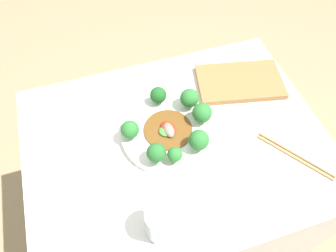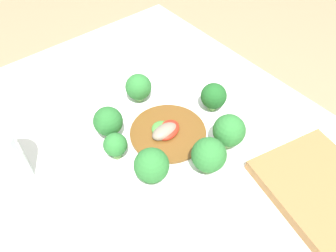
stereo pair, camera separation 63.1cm
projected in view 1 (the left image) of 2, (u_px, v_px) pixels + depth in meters
name	position (u px, v px, depth m)	size (l,w,h in m)	color
ground_plane	(173.00, 227.00, 1.59)	(8.00, 8.00, 0.00)	#9E8460
table	(175.00, 195.00, 1.27)	(0.88, 0.68, 0.78)	silver
plate	(168.00, 132.00, 0.96)	(0.28, 0.28, 0.02)	white
broccoli_southeast	(199.00, 140.00, 0.89)	(0.06, 0.06, 0.07)	#70A356
broccoli_east	(202.00, 113.00, 0.94)	(0.06, 0.06, 0.07)	#89B76B
broccoli_southwest	(156.00, 153.00, 0.86)	(0.05, 0.05, 0.07)	#7AAD5B
broccoli_northeast	(189.00, 98.00, 0.97)	(0.06, 0.06, 0.07)	#89B76B
broccoli_north	(158.00, 95.00, 0.99)	(0.05, 0.05, 0.06)	#7AAD5B
broccoli_west	(130.00, 130.00, 0.91)	(0.05, 0.05, 0.06)	#89B76B
broccoli_south	(175.00, 155.00, 0.87)	(0.04, 0.04, 0.05)	#70A356
stirfry_center	(168.00, 130.00, 0.95)	(0.14, 0.14, 0.02)	brown
drinking_glass	(162.00, 223.00, 0.76)	(0.08, 0.08, 0.11)	silver
chopsticks	(295.00, 156.00, 0.92)	(0.15, 0.20, 0.01)	#AD7F4C
cutting_board	(240.00, 82.00, 1.08)	(0.31, 0.22, 0.02)	olive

